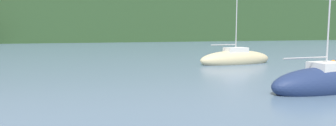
% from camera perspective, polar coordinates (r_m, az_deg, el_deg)
% --- Properties ---
extents(wooded_hillside, '(352.00, 53.94, 34.91)m').
position_cam_1_polar(wooded_hillside, '(117.57, -6.36, 7.25)').
color(wooded_hillside, '#2D4C28').
rests_on(wooded_hillside, ground_plane).
extents(sailboat_far_2, '(8.18, 3.03, 9.86)m').
position_cam_1_polar(sailboat_far_2, '(31.45, 12.57, 0.74)').
color(sailboat_far_2, '#CCBC8E').
rests_on(sailboat_far_2, ground_plane).
extents(sailboat_mid_5, '(7.35, 2.74, 9.51)m').
position_cam_1_polar(sailboat_mid_5, '(19.06, 27.45, -3.30)').
color(sailboat_mid_5, navy).
rests_on(sailboat_mid_5, ground_plane).
extents(mooring_buoy_near, '(0.54, 0.54, 0.54)m').
position_cam_1_polar(mooring_buoy_near, '(36.38, 28.60, 0.09)').
color(mooring_buoy_near, orange).
rests_on(mooring_buoy_near, ground_plane).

